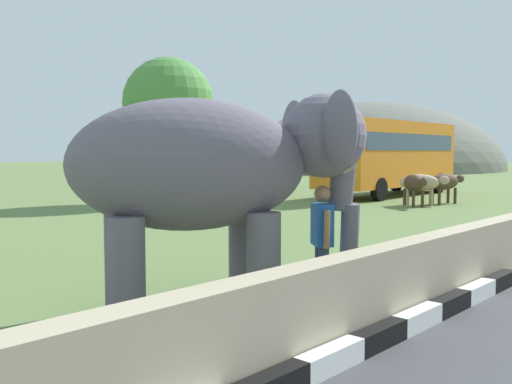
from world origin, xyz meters
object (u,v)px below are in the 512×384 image
Objects in this scene: bus_orange at (389,152)px; cow_near at (445,182)px; elephant at (218,168)px; cow_far at (421,183)px; person_handler at (322,238)px; cow_mid at (414,184)px.

bus_orange is 5.05× the size of cow_near.
elephant is 16.44m from cow_far.
person_handler is 0.97× the size of cow_mid.
cow_far is at bearing 17.55° from elephant.
person_handler is 14.96m from cow_mid.
cow_mid is (15.11, 4.95, -1.04)m from elephant.
cow_near is 1.13× the size of cow_mid.
cow_near is at bearing -18.96° from cow_far.
cow_mid is (-4.14, -3.44, -1.21)m from bus_orange.
person_handler is at bearing -158.36° from cow_far.
elephant is 21.00m from bus_orange.
cow_near is at bearing 14.98° from elephant.
elephant reaches higher than cow_mid.
cow_far is (-1.25, 0.43, 0.00)m from cow_near.
cow_mid is (-1.77, 0.43, 0.00)m from cow_near.
elephant is at bearing -161.86° from cow_mid.
cow_far is at bearing 21.64° from person_handler.
cow_far is at bearing -0.59° from cow_mid.
bus_orange reaches higher than cow_mid.
cow_mid is 0.93× the size of cow_far.
elephant is 0.41× the size of bus_orange.
cow_near is (16.89, 4.52, -1.04)m from elephant.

